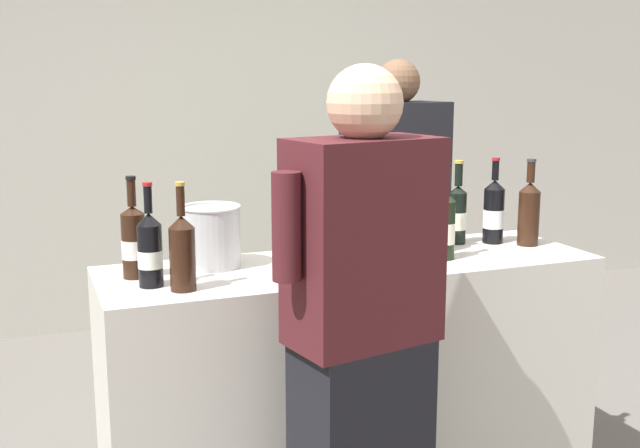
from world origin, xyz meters
TOP-DOWN VIEW (x-y plane):
  - wall_back at (0.00, 2.60)m, footprint 8.00×0.10m
  - counter at (0.00, 0.00)m, footprint 1.81×0.56m
  - wine_bottle_0 at (0.34, -0.08)m, footprint 0.07×0.07m
  - wine_bottle_1 at (0.66, 0.10)m, footprint 0.08×0.08m
  - wine_bottle_2 at (-0.77, 0.07)m, footprint 0.08×0.08m
  - wine_bottle_3 at (-0.09, 0.17)m, footprint 0.08×0.08m
  - wine_bottle_4 at (0.52, 0.14)m, footprint 0.07×0.07m
  - wine_bottle_5 at (-0.73, -0.06)m, footprint 0.08×0.08m
  - wine_bottle_6 at (0.76, 0.01)m, footprint 0.08×0.08m
  - wine_bottle_7 at (-0.65, -0.14)m, footprint 0.08×0.08m
  - wine_bottle_8 at (0.16, -0.12)m, footprint 0.08×0.08m
  - wine_bottle_9 at (0.37, 0.04)m, footprint 0.08×0.08m
  - wine_bottle_10 at (0.02, 0.04)m, footprint 0.07×0.07m
  - wine_glass at (0.23, -0.01)m, footprint 0.08×0.08m
  - ice_bucket at (-0.49, 0.12)m, footprint 0.21×0.21m
  - person_server at (0.46, 0.58)m, footprint 0.59×0.32m
  - person_guest at (-0.20, -0.53)m, footprint 0.57×0.32m
  - potted_shrub at (0.81, 1.32)m, footprint 0.68×0.66m

SIDE VIEW (x-z plane):
  - counter at x=0.00m, z-range 0.00..0.98m
  - potted_shrub at x=0.81m, z-range 0.15..1.47m
  - person_guest at x=-0.20m, z-range -0.02..1.66m
  - person_server at x=0.46m, z-range -0.02..1.69m
  - ice_bucket at x=-0.49m, z-range 0.98..1.20m
  - wine_bottle_10 at x=0.02m, z-range 0.93..1.25m
  - wine_bottle_3 at x=-0.09m, z-range 0.92..1.26m
  - wine_bottle_8 at x=0.16m, z-range 0.93..1.25m
  - wine_bottle_5 at x=-0.73m, z-range 0.93..1.26m
  - wine_bottle_4 at x=0.52m, z-range 0.93..1.26m
  - wine_glass at x=0.23m, z-range 1.00..1.19m
  - wine_bottle_2 at x=-0.77m, z-range 0.93..1.27m
  - wine_bottle_9 at x=0.37m, z-range 0.93..1.27m
  - wine_bottle_0 at x=0.34m, z-range 0.92..1.28m
  - wine_bottle_1 at x=0.66m, z-range 0.93..1.27m
  - wine_bottle_7 at x=-0.65m, z-range 0.93..1.28m
  - wine_bottle_6 at x=0.76m, z-range 0.94..1.28m
  - wall_back at x=0.00m, z-range 0.00..2.80m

